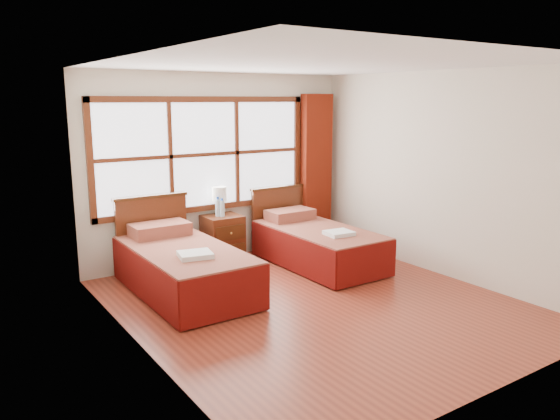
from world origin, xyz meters
TOP-DOWN VIEW (x-y plane):
  - floor at (0.00, 0.00)m, footprint 4.50×4.50m
  - ceiling at (0.00, 0.00)m, footprint 4.50×4.50m
  - wall_back at (0.00, 2.25)m, footprint 4.00×0.00m
  - wall_left at (-2.00, 0.00)m, footprint 0.00×4.50m
  - wall_right at (2.00, 0.00)m, footprint 0.00×4.50m
  - window at (-0.25, 2.21)m, footprint 3.16×0.06m
  - curtain at (1.60, 2.11)m, footprint 0.50×0.16m
  - bed_left at (-1.07, 1.20)m, footprint 1.05×2.07m
  - bed_right at (0.91, 1.20)m, footprint 1.00×2.02m
  - nightstand at (-0.11, 1.99)m, footprint 0.50×0.49m
  - towels_left at (-1.12, 0.73)m, footprint 0.41×0.38m
  - towels_right at (0.91, 0.71)m, footprint 0.36×0.32m
  - lamp at (-0.10, 2.09)m, footprint 0.20×0.20m
  - bottle_near at (-0.17, 2.00)m, footprint 0.07×0.07m
  - bottle_far at (-0.13, 1.95)m, footprint 0.07×0.07m

SIDE VIEW (x-z plane):
  - floor at x=0.00m, z-range 0.00..0.00m
  - bed_right at x=0.91m, z-range -0.19..0.78m
  - bed_left at x=-1.07m, z-range -0.20..0.82m
  - nightstand at x=-0.11m, z-range 0.00..0.66m
  - towels_right at x=0.91m, z-range 0.51..0.57m
  - towels_left at x=-1.12m, z-range 0.55..0.60m
  - bottle_far at x=-0.13m, z-range 0.65..0.91m
  - bottle_near at x=-0.17m, z-range 0.65..0.92m
  - lamp at x=-0.10m, z-range 0.75..1.14m
  - curtain at x=1.60m, z-range 0.02..2.32m
  - wall_back at x=0.00m, z-range -0.70..3.30m
  - wall_left at x=-2.00m, z-range -0.95..3.55m
  - wall_right at x=2.00m, z-range -0.95..3.55m
  - window at x=-0.25m, z-range 0.72..2.28m
  - ceiling at x=0.00m, z-range 2.60..2.60m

